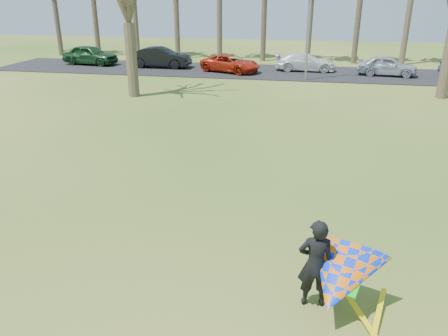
% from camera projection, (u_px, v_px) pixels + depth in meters
% --- Properties ---
extents(ground, '(100.00, 100.00, 0.00)m').
position_uv_depth(ground, '(209.00, 236.00, 11.18)').
color(ground, '#205412').
rests_on(ground, ground).
extents(parking_strip, '(46.00, 7.00, 0.06)m').
position_uv_depth(parking_strip, '(280.00, 72.00, 33.93)').
color(parking_strip, black).
rests_on(parking_strip, ground).
extents(streetlight, '(2.28, 0.18, 8.00)m').
position_uv_depth(streetlight, '(312.00, 14.00, 29.16)').
color(streetlight, gray).
rests_on(streetlight, ground).
extents(car_0, '(4.92, 2.47, 1.61)m').
position_uv_depth(car_0, '(90.00, 55.00, 37.05)').
color(car_0, '#183C1C').
rests_on(car_0, parking_strip).
extents(car_1, '(4.95, 1.77, 1.63)m').
position_uv_depth(car_1, '(160.00, 57.00, 35.58)').
color(car_1, black).
rests_on(car_1, parking_strip).
extents(car_2, '(5.13, 3.71, 1.30)m').
position_uv_depth(car_2, '(231.00, 63.00, 33.60)').
color(car_2, '#B1220E').
rests_on(car_2, parking_strip).
extents(car_3, '(4.67, 1.94, 1.35)m').
position_uv_depth(car_3, '(305.00, 62.00, 34.11)').
color(car_3, white).
rests_on(car_3, parking_strip).
extents(car_4, '(4.38, 2.20, 1.43)m').
position_uv_depth(car_4, '(387.00, 66.00, 32.13)').
color(car_4, '#A6ABB4').
rests_on(car_4, parking_strip).
extents(kite_flyer, '(2.13, 2.39, 2.04)m').
position_uv_depth(kite_flyer, '(336.00, 276.00, 8.20)').
color(kite_flyer, black).
rests_on(kite_flyer, ground).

